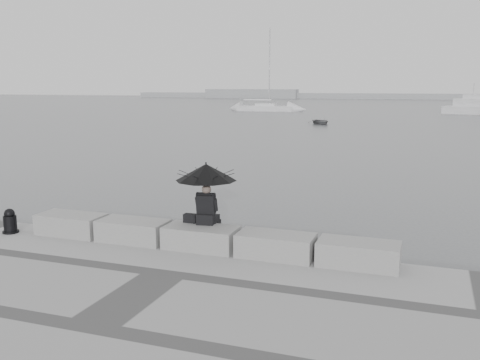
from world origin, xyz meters
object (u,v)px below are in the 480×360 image
at_px(dinghy, 321,122).
at_px(mooring_bollard, 10,223).
at_px(seated_person, 206,178).
at_px(sailboat_left, 266,108).
at_px(motor_cruiser, 479,108).

bearing_deg(dinghy, mooring_bollard, -120.83).
bearing_deg(seated_person, sailboat_left, 98.10).
xyz_separation_m(sailboat_left, motor_cruiser, (31.13, 0.39, 0.38)).
xyz_separation_m(mooring_bollard, motor_cruiser, (15.65, 72.20, 0.14)).
xyz_separation_m(seated_person, dinghy, (-6.41, 45.24, -1.77)).
bearing_deg(seated_person, dinghy, 90.19).
relative_size(seated_person, dinghy, 0.43).
bearing_deg(motor_cruiser, dinghy, -103.98).
height_order(sailboat_left, dinghy, sailboat_left).
relative_size(motor_cruiser, dinghy, 3.10).
bearing_deg(seated_person, motor_cruiser, 73.57).
distance_m(mooring_bollard, dinghy, 45.94).
bearing_deg(mooring_bollard, dinghy, 91.89).
distance_m(seated_person, dinghy, 45.72).
bearing_deg(sailboat_left, motor_cruiser, -0.16).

